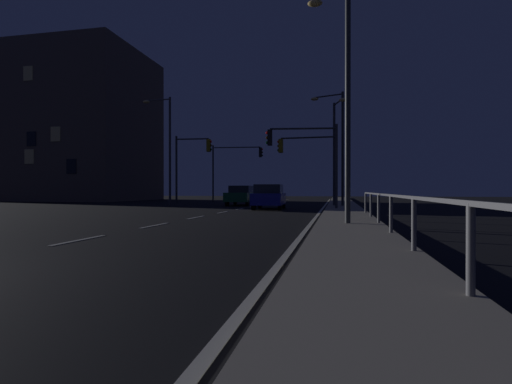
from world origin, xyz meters
name	(u,v)px	position (x,y,z in m)	size (l,w,h in m)	color
ground_plane	(225,212)	(0.00, 17.50, 0.00)	(112.00, 112.00, 0.00)	black
sidewalk_right	(345,212)	(6.55, 17.50, 0.07)	(2.18, 77.00, 0.14)	#9E937F
lane_markings_center	(240,209)	(0.00, 21.00, 0.01)	(0.14, 50.00, 0.01)	silver
lane_edge_line	(323,209)	(5.21, 22.50, 0.01)	(0.14, 53.00, 0.01)	silver
car	(269,196)	(1.93, 20.88, 0.82)	(2.08, 4.50, 1.57)	navy
car_oncoming	(241,195)	(-1.38, 26.77, 0.82)	(1.99, 4.47, 1.57)	#14592D
traffic_light_far_left	(304,149)	(4.21, 20.07, 3.71)	(4.27, 0.80, 5.03)	#38383D
traffic_light_near_right	(191,157)	(-4.88, 24.90, 3.75)	(2.90, 0.43, 5.41)	#2D3033
traffic_light_far_right	(309,155)	(4.27, 23.44, 3.64)	(4.15, 0.37, 4.94)	#38383D
traffic_light_mid_right	(234,161)	(-3.91, 34.09, 4.09)	(5.11, 0.64, 5.73)	#2D3033
street_lamp_far_end	(341,74)	(6.28, 9.99, 5.13)	(1.53, 2.00, 8.37)	#2D3033
street_lamp_across_street	(166,141)	(-6.84, 24.60, 5.00)	(2.38, 0.36, 8.39)	#38383D
street_lamp_median	(337,138)	(6.16, 24.50, 4.90)	(2.34, 0.96, 7.94)	#2D3033
street_lamp_mid_block	(336,143)	(6.05, 24.52, 4.56)	(0.96, 2.21, 7.30)	#38383D
barrier_fence	(391,204)	(7.49, 7.03, 0.87)	(0.09, 18.14, 0.98)	#59595E
building_distant	(71,128)	(-25.19, 37.70, 8.67)	(17.81, 13.20, 17.34)	brown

